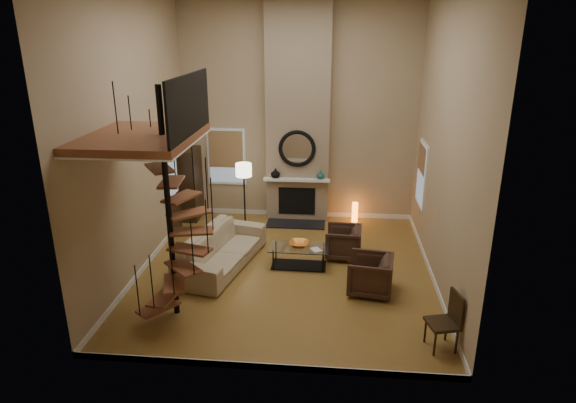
# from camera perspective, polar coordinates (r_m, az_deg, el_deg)

# --- Properties ---
(ground) EXTENTS (6.00, 6.50, 0.01)m
(ground) POSITION_cam_1_polar(r_m,az_deg,el_deg) (10.64, -0.20, -7.88)
(ground) COLOR #AB7F37
(ground) RESTS_ON ground
(back_wall) EXTENTS (6.00, 0.02, 5.50)m
(back_wall) POSITION_cam_1_polar(r_m,az_deg,el_deg) (12.87, 1.20, 9.92)
(back_wall) COLOR tan
(back_wall) RESTS_ON ground
(front_wall) EXTENTS (6.00, 0.02, 5.50)m
(front_wall) POSITION_cam_1_polar(r_m,az_deg,el_deg) (6.58, -2.96, 0.56)
(front_wall) COLOR tan
(front_wall) RESTS_ON ground
(left_wall) EXTENTS (0.02, 6.50, 5.50)m
(left_wall) POSITION_cam_1_polar(r_m,az_deg,el_deg) (10.41, -17.01, 6.81)
(left_wall) COLOR tan
(left_wall) RESTS_ON ground
(right_wall) EXTENTS (0.02, 6.50, 5.50)m
(right_wall) POSITION_cam_1_polar(r_m,az_deg,el_deg) (9.87, 17.50, 6.10)
(right_wall) COLOR tan
(right_wall) RESTS_ON ground
(baseboard_back) EXTENTS (6.00, 0.02, 0.12)m
(baseboard_back) POSITION_cam_1_polar(r_m,az_deg,el_deg) (13.56, 1.12, -1.37)
(baseboard_back) COLOR white
(baseboard_back) RESTS_ON ground
(baseboard_front) EXTENTS (6.00, 0.02, 0.12)m
(baseboard_front) POSITION_cam_1_polar(r_m,az_deg,el_deg) (7.88, -2.60, -18.27)
(baseboard_front) COLOR white
(baseboard_front) RESTS_ON ground
(baseboard_left) EXTENTS (0.02, 6.50, 0.12)m
(baseboard_left) POSITION_cam_1_polar(r_m,az_deg,el_deg) (11.27, -15.63, -6.64)
(baseboard_left) COLOR white
(baseboard_left) RESTS_ON ground
(baseboard_right) EXTENTS (0.02, 6.50, 0.12)m
(baseboard_right) POSITION_cam_1_polar(r_m,az_deg,el_deg) (10.77, 16.00, -7.95)
(baseboard_right) COLOR white
(baseboard_right) RESTS_ON ground
(chimney_breast) EXTENTS (1.60, 0.38, 5.50)m
(chimney_breast) POSITION_cam_1_polar(r_m,az_deg,el_deg) (12.68, 1.14, 9.78)
(chimney_breast) COLOR #907B5D
(chimney_breast) RESTS_ON ground
(hearth) EXTENTS (1.50, 0.60, 0.04)m
(hearth) POSITION_cam_1_polar(r_m,az_deg,el_deg) (12.95, 0.90, -2.58)
(hearth) COLOR black
(hearth) RESTS_ON ground
(firebox) EXTENTS (0.95, 0.02, 0.72)m
(firebox) POSITION_cam_1_polar(r_m,az_deg,el_deg) (13.04, 1.01, 0.06)
(firebox) COLOR black
(firebox) RESTS_ON chimney_breast
(mantel) EXTENTS (1.70, 0.18, 0.06)m
(mantel) POSITION_cam_1_polar(r_m,az_deg,el_deg) (12.78, 1.00, 2.48)
(mantel) COLOR white
(mantel) RESTS_ON chimney_breast
(mirror_frame) EXTENTS (0.94, 0.10, 0.94)m
(mirror_frame) POSITION_cam_1_polar(r_m,az_deg,el_deg) (12.62, 1.04, 6.03)
(mirror_frame) COLOR black
(mirror_frame) RESTS_ON chimney_breast
(mirror_disc) EXTENTS (0.80, 0.01, 0.80)m
(mirror_disc) POSITION_cam_1_polar(r_m,az_deg,el_deg) (12.63, 1.04, 6.04)
(mirror_disc) COLOR white
(mirror_disc) RESTS_ON chimney_breast
(vase_left) EXTENTS (0.24, 0.24, 0.25)m
(vase_left) POSITION_cam_1_polar(r_m,az_deg,el_deg) (12.82, -1.44, 3.25)
(vase_left) COLOR black
(vase_left) RESTS_ON mantel
(vase_right) EXTENTS (0.20, 0.20, 0.21)m
(vase_right) POSITION_cam_1_polar(r_m,az_deg,el_deg) (12.75, 3.71, 3.03)
(vase_right) COLOR #18554D
(vase_right) RESTS_ON mantel
(window_back) EXTENTS (1.02, 0.06, 1.52)m
(window_back) POSITION_cam_1_polar(r_m,az_deg,el_deg) (13.34, -7.04, 5.17)
(window_back) COLOR white
(window_back) RESTS_ON back_wall
(window_right) EXTENTS (0.06, 1.02, 1.52)m
(window_right) POSITION_cam_1_polar(r_m,az_deg,el_deg) (12.04, 14.99, 3.10)
(window_right) COLOR white
(window_right) RESTS_ON right_wall
(entry_door) EXTENTS (0.10, 1.05, 2.16)m
(entry_door) POSITION_cam_1_polar(r_m,az_deg,el_deg) (12.46, -13.04, 1.03)
(entry_door) COLOR white
(entry_door) RESTS_ON ground
(loft) EXTENTS (1.70, 2.20, 1.09)m
(loft) POSITION_cam_1_polar(r_m,az_deg,el_deg) (8.33, -15.75, 7.35)
(loft) COLOR brown
(loft) RESTS_ON left_wall
(spiral_stair) EXTENTS (1.47, 1.47, 4.06)m
(spiral_stair) POSITION_cam_1_polar(r_m,az_deg,el_deg) (8.65, -13.23, -2.05)
(spiral_stair) COLOR black
(spiral_stair) RESTS_ON ground
(hutch) EXTENTS (0.40, 0.84, 1.88)m
(hutch) POSITION_cam_1_polar(r_m,az_deg,el_deg) (13.37, -10.93, 2.00)
(hutch) COLOR black
(hutch) RESTS_ON ground
(sofa) EXTENTS (1.58, 2.79, 0.77)m
(sofa) POSITION_cam_1_polar(r_m,az_deg,el_deg) (10.77, -7.57, -5.33)
(sofa) COLOR tan
(sofa) RESTS_ON ground
(armchair_near) EXTENTS (0.82, 0.80, 0.71)m
(armchair_near) POSITION_cam_1_polar(r_m,az_deg,el_deg) (11.14, 6.67, -4.66)
(armchair_near) COLOR #3E281C
(armchair_near) RESTS_ON ground
(armchair_far) EXTENTS (0.94, 0.92, 0.76)m
(armchair_far) POSITION_cam_1_polar(r_m,az_deg,el_deg) (9.82, 9.79, -8.29)
(armchair_far) COLOR #3E281C
(armchair_far) RESTS_ON ground
(coffee_table) EXTENTS (1.27, 0.65, 0.46)m
(coffee_table) POSITION_cam_1_polar(r_m,az_deg,el_deg) (10.69, 1.24, -6.01)
(coffee_table) COLOR silver
(coffee_table) RESTS_ON ground
(bowl) EXTENTS (0.43, 0.43, 0.11)m
(bowl) POSITION_cam_1_polar(r_m,az_deg,el_deg) (10.64, 1.27, -4.86)
(bowl) COLOR orange
(bowl) RESTS_ON coffee_table
(book) EXTENTS (0.28, 0.30, 0.02)m
(book) POSITION_cam_1_polar(r_m,az_deg,el_deg) (10.46, 3.11, -5.55)
(book) COLOR gray
(book) RESTS_ON coffee_table
(floor_lamp) EXTENTS (0.39, 0.39, 1.71)m
(floor_lamp) POSITION_cam_1_polar(r_m,az_deg,el_deg) (12.28, -5.06, 2.99)
(floor_lamp) COLOR black
(floor_lamp) RESTS_ON ground
(accent_lamp) EXTENTS (0.15, 0.15, 0.55)m
(accent_lamp) POSITION_cam_1_polar(r_m,az_deg,el_deg) (13.20, 7.62, -1.26)
(accent_lamp) COLOR orange
(accent_lamp) RESTS_ON ground
(side_chair) EXTENTS (0.55, 0.55, 0.97)m
(side_chair) POSITION_cam_1_polar(r_m,az_deg,el_deg) (8.45, 17.75, -12.58)
(side_chair) COLOR black
(side_chair) RESTS_ON ground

